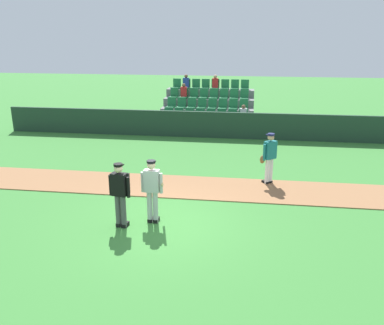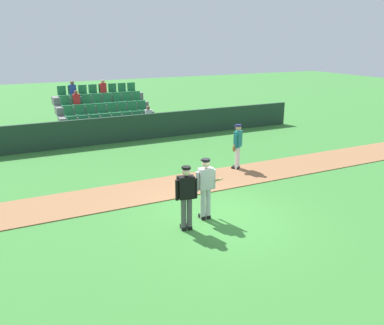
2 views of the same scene
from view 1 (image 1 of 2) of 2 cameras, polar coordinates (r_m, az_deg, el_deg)
ground_plane at (r=10.95m, az=-4.20°, el=-8.74°), size 80.00×80.00×0.00m
infield_dirt_path at (r=13.46m, az=-1.72°, el=-3.41°), size 28.00×2.07×0.03m
dugout_fence at (r=19.77m, az=1.57°, el=5.40°), size 20.00×0.16×1.28m
stadium_bleachers at (r=22.00m, az=2.25°, el=6.93°), size 5.00×3.80×2.70m
batter_grey_jersey at (r=10.70m, az=-5.65°, el=-3.76°), size 0.68×0.79×1.76m
umpire_home_plate at (r=10.57m, az=-10.16°, el=-4.05°), size 0.58×0.35×1.76m
runner_teal_jersey at (r=13.67m, az=10.89°, el=0.80°), size 0.59×0.48×1.76m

